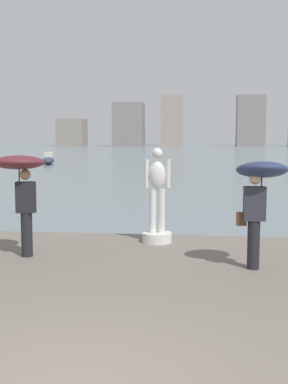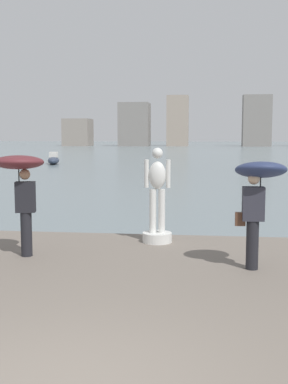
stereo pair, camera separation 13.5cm
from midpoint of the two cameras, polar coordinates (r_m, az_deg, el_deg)
The scene contains 7 objects.
ground_plane at distance 44.31m, azimuth 5.31°, elevation 2.86°, with size 400.00×400.00×0.00m, color slate.
pier at distance 7.09m, azimuth -3.68°, elevation -14.82°, with size 7.63×10.58×0.40m, color #70665B.
statue_white_figure at distance 11.07m, azimuth 1.88°, elevation -1.71°, with size 0.66×0.66×2.11m.
onlooker_left at distance 9.99m, azimuth -13.58°, elevation 1.79°, with size 1.19×1.20×2.02m.
onlooker_right at distance 8.99m, azimuth 13.36°, elevation 0.68°, with size 0.92×0.95×1.99m.
boat_mid at distance 49.67m, azimuth -10.25°, elevation 3.67°, with size 1.97×4.04×1.16m.
distant_skyline at distance 134.42m, azimuth 4.66°, elevation 7.67°, with size 69.65×10.51×13.41m.
Camera 2 is at (1.30, -4.20, 2.77)m, focal length 46.55 mm.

